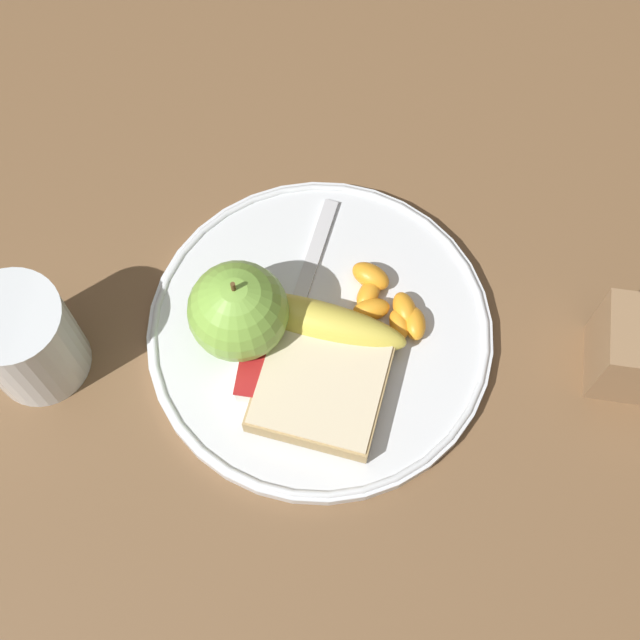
{
  "coord_description": "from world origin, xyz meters",
  "views": [
    {
      "loc": [
        -0.29,
        -0.04,
        0.7
      ],
      "look_at": [
        0.0,
        0.0,
        0.03
      ],
      "focal_mm": 50.0,
      "sensor_mm": 36.0,
      "label": 1
    }
  ],
  "objects_px": {
    "jam_packet": "(257,379)",
    "condiment_caddy": "(637,350)",
    "fork": "(293,318)",
    "plate": "(320,331)",
    "bread_slice": "(322,383)",
    "apple": "(238,311)",
    "banana": "(311,316)",
    "juice_glass": "(28,341)"
  },
  "relations": [
    {
      "from": "jam_packet",
      "to": "condiment_caddy",
      "type": "height_order",
      "value": "condiment_caddy"
    },
    {
      "from": "fork",
      "to": "jam_packet",
      "type": "bearing_deg",
      "value": -9.15
    },
    {
      "from": "plate",
      "to": "jam_packet",
      "type": "xyz_separation_m",
      "value": [
        -0.05,
        0.04,
        0.01
      ]
    },
    {
      "from": "bread_slice",
      "to": "fork",
      "type": "height_order",
      "value": "bread_slice"
    },
    {
      "from": "apple",
      "to": "jam_packet",
      "type": "distance_m",
      "value": 0.06
    },
    {
      "from": "plate",
      "to": "banana",
      "type": "xyz_separation_m",
      "value": [
        0.0,
        0.01,
        0.02
      ]
    },
    {
      "from": "bread_slice",
      "to": "banana",
      "type": "bearing_deg",
      "value": 17.86
    },
    {
      "from": "jam_packet",
      "to": "condiment_caddy",
      "type": "relative_size",
      "value": 0.5
    },
    {
      "from": "apple",
      "to": "bread_slice",
      "type": "bearing_deg",
      "value": -118.13
    },
    {
      "from": "banana",
      "to": "condiment_caddy",
      "type": "bearing_deg",
      "value": -88.87
    },
    {
      "from": "apple",
      "to": "bread_slice",
      "type": "distance_m",
      "value": 0.09
    },
    {
      "from": "juice_glass",
      "to": "fork",
      "type": "xyz_separation_m",
      "value": [
        0.06,
        -0.2,
        -0.03
      ]
    },
    {
      "from": "jam_packet",
      "to": "bread_slice",
      "type": "bearing_deg",
      "value": -84.97
    },
    {
      "from": "plate",
      "to": "fork",
      "type": "distance_m",
      "value": 0.03
    },
    {
      "from": "plate",
      "to": "juice_glass",
      "type": "height_order",
      "value": "juice_glass"
    },
    {
      "from": "juice_glass",
      "to": "condiment_caddy",
      "type": "distance_m",
      "value": 0.48
    },
    {
      "from": "condiment_caddy",
      "to": "jam_packet",
      "type": "bearing_deg",
      "value": 102.14
    },
    {
      "from": "plate",
      "to": "bread_slice",
      "type": "distance_m",
      "value": 0.05
    },
    {
      "from": "banana",
      "to": "condiment_caddy",
      "type": "distance_m",
      "value": 0.26
    },
    {
      "from": "condiment_caddy",
      "to": "juice_glass",
      "type": "bearing_deg",
      "value": 97.95
    },
    {
      "from": "condiment_caddy",
      "to": "banana",
      "type": "bearing_deg",
      "value": 91.13
    },
    {
      "from": "banana",
      "to": "bread_slice",
      "type": "relative_size",
      "value": 1.39
    },
    {
      "from": "fork",
      "to": "condiment_caddy",
      "type": "xyz_separation_m",
      "value": [
        0.0,
        -0.28,
        0.02
      ]
    },
    {
      "from": "bread_slice",
      "to": "jam_packet",
      "type": "bearing_deg",
      "value": 95.03
    },
    {
      "from": "condiment_caddy",
      "to": "bread_slice",
      "type": "bearing_deg",
      "value": 103.59
    },
    {
      "from": "fork",
      "to": "juice_glass",
      "type": "bearing_deg",
      "value": -64.43
    },
    {
      "from": "juice_glass",
      "to": "condiment_caddy",
      "type": "relative_size",
      "value": 1.25
    },
    {
      "from": "plate",
      "to": "apple",
      "type": "distance_m",
      "value": 0.08
    },
    {
      "from": "apple",
      "to": "jam_packet",
      "type": "height_order",
      "value": "apple"
    },
    {
      "from": "plate",
      "to": "bread_slice",
      "type": "relative_size",
      "value": 2.49
    },
    {
      "from": "apple",
      "to": "banana",
      "type": "xyz_separation_m",
      "value": [
        0.02,
        -0.06,
        -0.02
      ]
    },
    {
      "from": "juice_glass",
      "to": "bread_slice",
      "type": "height_order",
      "value": "juice_glass"
    },
    {
      "from": "banana",
      "to": "condiment_caddy",
      "type": "xyz_separation_m",
      "value": [
        0.01,
        -0.26,
        0.01
      ]
    },
    {
      "from": "juice_glass",
      "to": "apple",
      "type": "bearing_deg",
      "value": -73.87
    },
    {
      "from": "apple",
      "to": "condiment_caddy",
      "type": "distance_m",
      "value": 0.32
    },
    {
      "from": "plate",
      "to": "apple",
      "type": "xyz_separation_m",
      "value": [
        -0.01,
        0.06,
        0.04
      ]
    },
    {
      "from": "plate",
      "to": "jam_packet",
      "type": "relative_size",
      "value": 7.55
    },
    {
      "from": "juice_glass",
      "to": "bread_slice",
      "type": "bearing_deg",
      "value": -88.12
    },
    {
      "from": "bread_slice",
      "to": "fork",
      "type": "relative_size",
      "value": 0.58
    },
    {
      "from": "bread_slice",
      "to": "jam_packet",
      "type": "height_order",
      "value": "same"
    },
    {
      "from": "bread_slice",
      "to": "plate",
      "type": "bearing_deg",
      "value": 10.14
    },
    {
      "from": "banana",
      "to": "apple",
      "type": "bearing_deg",
      "value": 105.2
    }
  ]
}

